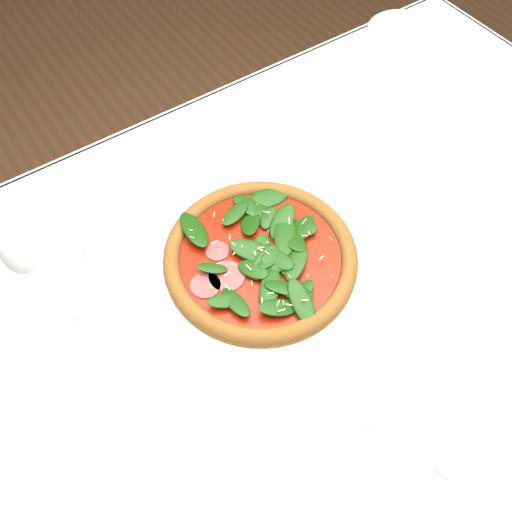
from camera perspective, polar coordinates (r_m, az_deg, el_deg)
ground at (r=1.47m, az=3.91°, el=-17.47°), size 6.00×6.00×0.00m
dining_table at (r=0.87m, az=6.32°, el=-4.96°), size 1.21×0.81×0.75m
plate at (r=0.78m, az=0.43°, el=-0.67°), size 0.31×0.31×0.01m
pizza at (r=0.77m, az=0.44°, el=0.05°), size 0.33×0.33×0.03m
wine_glass at (r=0.65m, az=-20.44°, el=0.58°), size 0.09×0.09×0.22m
napkin at (r=0.70m, az=14.88°, el=-18.07°), size 0.15×0.12×0.01m
fork at (r=0.69m, az=13.03°, el=-16.84°), size 0.07×0.14×0.00m
saucer_far at (r=1.19m, az=14.47°, el=20.93°), size 0.13×0.13×0.01m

